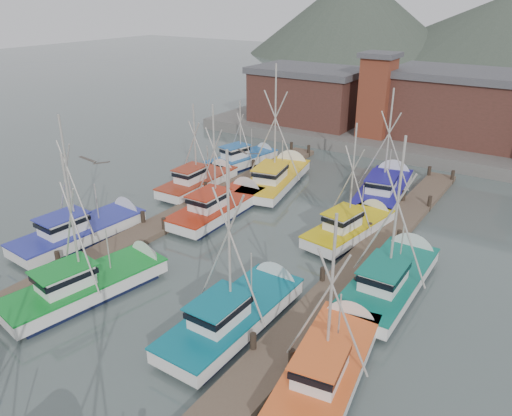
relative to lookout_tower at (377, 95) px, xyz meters
The scene contains 21 objects.
ground 33.52m from the lookout_tower, 86.53° to the right, with size 260.00×260.00×0.00m, color #495755.
dock_left 29.87m from the lookout_tower, 99.80° to the right, with size 2.30×46.00×1.50m.
dock_right 30.79m from the lookout_tower, 72.73° to the right, with size 2.30×46.00×1.50m.
quay 6.67m from the lookout_tower, 63.43° to the left, with size 44.00×16.00×1.20m, color slate.
shed_left 9.30m from the lookout_tower, 167.47° to the left, with size 12.72×8.48×6.20m.
shed_center 8.99m from the lookout_tower, 26.57° to the left, with size 14.84×9.54×6.90m.
lookout_tower is the anchor object (origin of this frame).
distant_hills 90.40m from the lookout_tower, 96.85° to the left, with size 175.00×140.00×42.00m.
boat_4 35.87m from the lookout_tower, 93.43° to the right, with size 4.42×9.73×9.01m.
boat_5 34.27m from the lookout_tower, 79.63° to the right, with size 4.02×9.41×10.07m.
boat_6 32.69m from the lookout_tower, 104.10° to the right, with size 3.89×9.65×9.42m.
boat_7 36.34m from the lookout_tower, 71.46° to the right, with size 4.00×9.17×8.70m.
boat_8 23.76m from the lookout_tower, 96.80° to the right, with size 3.72×9.45×9.17m.
boat_9 22.65m from the lookout_tower, 71.92° to the right, with size 3.79×8.66×8.59m.
boat_10 21.66m from the lookout_tower, 110.55° to the right, with size 3.30×8.60×7.95m.
boat_11 28.77m from the lookout_tower, 66.45° to the right, with size 4.03×9.71×9.85m.
boat_12 16.48m from the lookout_tower, 99.01° to the right, with size 5.18×10.78×11.24m.
boat_13 15.06m from the lookout_tower, 64.69° to the right, with size 4.57×10.38×9.75m.
boat_14 15.73m from the lookout_tower, 121.11° to the right, with size 3.83×8.32×6.93m.
gull_near 38.36m from the lookout_tower, 86.11° to the right, with size 1.55×0.65×0.24m.
gull_far 27.43m from the lookout_tower, 84.74° to the right, with size 1.55×0.64×0.24m.
Camera 1 is at (16.18, -17.18, 15.30)m, focal length 35.00 mm.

